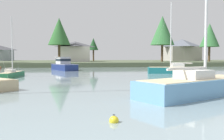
{
  "coord_description": "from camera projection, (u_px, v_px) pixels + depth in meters",
  "views": [
    {
      "loc": [
        -7.31,
        -6.86,
        2.7
      ],
      "look_at": [
        -2.2,
        25.46,
        0.94
      ],
      "focal_mm": 39.02,
      "sensor_mm": 36.0,
      "label": 1
    }
  ],
  "objects": [
    {
      "name": "shore_tree_inland_b",
      "position": [
        162.0,
        30.0,
        75.25
      ],
      "size": [
        7.36,
        7.36,
        14.23
      ],
      "color": "brown",
      "rests_on": "far_shore_bank"
    },
    {
      "name": "sailboat_green",
      "position": [
        11.0,
        76.0,
        32.29
      ],
      "size": [
        2.23,
        6.44,
        8.58
      ],
      "color": "#236B3D",
      "rests_on": "ground"
    },
    {
      "name": "far_shore_bank",
      "position": [
        94.0,
        63.0,
        89.07
      ],
      "size": [
        164.15,
        53.57,
        1.2
      ],
      "primitive_type": "cube",
      "color": "#4C563D",
      "rests_on": "ground"
    },
    {
      "name": "sailboat_teal",
      "position": [
        175.0,
        72.0,
        39.88
      ],
      "size": [
        9.05,
        4.45,
        12.25
      ],
      "color": "#196B70",
      "rests_on": "ground"
    },
    {
      "name": "cottage_behind_trees",
      "position": [
        182.0,
        50.0,
        94.94
      ],
      "size": [
        12.71,
        10.45,
        8.36
      ],
      "color": "#9E998E",
      "rests_on": "far_shore_bank"
    },
    {
      "name": "mooring_buoy_yellow",
      "position": [
        114.0,
        121.0,
        10.04
      ],
      "size": [
        0.4,
        0.4,
        0.45
      ],
      "color": "yellow",
      "rests_on": "ground"
    },
    {
      "name": "shore_tree_center_left",
      "position": [
        59.0,
        32.0,
        73.86
      ],
      "size": [
        6.74,
        6.74,
        13.37
      ],
      "color": "brown",
      "rests_on": "far_shore_bank"
    },
    {
      "name": "cruiser_navy",
      "position": [
        63.0,
        67.0,
        50.46
      ],
      "size": [
        6.06,
        9.53,
        4.84
      ],
      "color": "navy",
      "rests_on": "ground"
    },
    {
      "name": "cottage_hillside",
      "position": [
        75.0,
        51.0,
        79.34
      ],
      "size": [
        9.63,
        10.46,
        6.53
      ],
      "color": "silver",
      "rests_on": "far_shore_bank"
    },
    {
      "name": "shore_tree_inland_a",
      "position": [
        210.0,
        35.0,
        78.3
      ],
      "size": [
        6.16,
        6.16,
        12.32
      ],
      "color": "brown",
      "rests_on": "far_shore_bank"
    },
    {
      "name": "shore_tree_right",
      "position": [
        93.0,
        44.0,
        87.64
      ],
      "size": [
        3.54,
        3.54,
        8.32
      ],
      "color": "brown",
      "rests_on": "far_shore_bank"
    },
    {
      "name": "sailboat_skyblue",
      "position": [
        198.0,
        91.0,
        17.03
      ],
      "size": [
        10.14,
        6.92,
        13.33
      ],
      "color": "#669ECC",
      "rests_on": "ground"
    },
    {
      "name": "mooring_buoy_white",
      "position": [
        169.0,
        68.0,
        56.84
      ],
      "size": [
        0.35,
        0.35,
        0.4
      ],
      "color": "white",
      "rests_on": "ground"
    }
  ]
}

